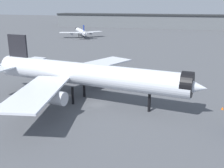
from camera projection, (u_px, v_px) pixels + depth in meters
ground at (97, 104)px, 64.49m from camera, size 900.00×900.00×0.00m
airliner_near_gate at (86, 75)px, 64.32m from camera, size 57.15×52.11×15.94m
airliner_far_taxiway at (81, 31)px, 192.84m from camera, size 27.44×30.87×9.86m
terminal_building at (172, 21)px, 263.08m from camera, size 245.23×38.78×24.76m
traffic_cone_near_nose at (222, 108)px, 61.07m from camera, size 0.54×0.54×0.68m
traffic_cone_wingtip at (63, 72)px, 93.99m from camera, size 0.47×0.47×0.59m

